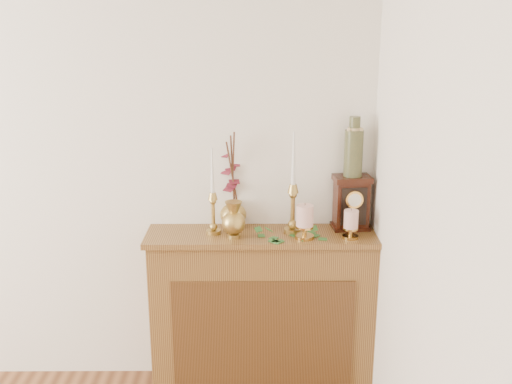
{
  "coord_description": "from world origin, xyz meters",
  "views": [
    {
      "loc": [
        1.34,
        -0.89,
        2.03
      ],
      "look_at": [
        1.36,
        2.05,
        1.17
      ],
      "focal_mm": 42.0,
      "sensor_mm": 36.0,
      "label": 1
    }
  ],
  "objects_px": {
    "ginger_jar": "(232,182)",
    "mantel_clock": "(351,203)",
    "candlestick_left": "(213,206)",
    "bud_vase": "(234,220)",
    "ceramic_vase": "(354,150)",
    "candlestick_center": "(293,200)"
  },
  "relations": [
    {
      "from": "candlestick_left",
      "to": "ceramic_vase",
      "type": "height_order",
      "value": "ceramic_vase"
    },
    {
      "from": "ginger_jar",
      "to": "mantel_clock",
      "type": "relative_size",
      "value": 1.82
    },
    {
      "from": "ginger_jar",
      "to": "ceramic_vase",
      "type": "xyz_separation_m",
      "value": [
        0.64,
        -0.07,
        0.2
      ]
    },
    {
      "from": "ginger_jar",
      "to": "mantel_clock",
      "type": "xyz_separation_m",
      "value": [
        0.64,
        -0.08,
        -0.1
      ]
    },
    {
      "from": "candlestick_left",
      "to": "bud_vase",
      "type": "bearing_deg",
      "value": -31.94
    },
    {
      "from": "bud_vase",
      "to": "mantel_clock",
      "type": "xyz_separation_m",
      "value": [
        0.63,
        0.15,
        0.05
      ]
    },
    {
      "from": "candlestick_center",
      "to": "mantel_clock",
      "type": "height_order",
      "value": "candlestick_center"
    },
    {
      "from": "mantel_clock",
      "to": "ginger_jar",
      "type": "bearing_deg",
      "value": 168.13
    },
    {
      "from": "candlestick_center",
      "to": "mantel_clock",
      "type": "bearing_deg",
      "value": 11.05
    },
    {
      "from": "mantel_clock",
      "to": "ceramic_vase",
      "type": "relative_size",
      "value": 0.93
    },
    {
      "from": "bud_vase",
      "to": "mantel_clock",
      "type": "distance_m",
      "value": 0.65
    },
    {
      "from": "candlestick_left",
      "to": "ceramic_vase",
      "type": "bearing_deg",
      "value": 6.16
    },
    {
      "from": "ceramic_vase",
      "to": "ginger_jar",
      "type": "bearing_deg",
      "value": 173.51
    },
    {
      "from": "candlestick_center",
      "to": "ceramic_vase",
      "type": "relative_size",
      "value": 1.71
    },
    {
      "from": "ginger_jar",
      "to": "mantel_clock",
      "type": "height_order",
      "value": "ginger_jar"
    },
    {
      "from": "candlestick_left",
      "to": "bud_vase",
      "type": "relative_size",
      "value": 2.34
    },
    {
      "from": "ceramic_vase",
      "to": "candlestick_left",
      "type": "bearing_deg",
      "value": -173.84
    },
    {
      "from": "mantel_clock",
      "to": "ceramic_vase",
      "type": "xyz_separation_m",
      "value": [
        -0.0,
        0.0,
        0.29
      ]
    },
    {
      "from": "candlestick_left",
      "to": "ceramic_vase",
      "type": "relative_size",
      "value": 1.46
    },
    {
      "from": "candlestick_left",
      "to": "mantel_clock",
      "type": "relative_size",
      "value": 1.57
    },
    {
      "from": "ceramic_vase",
      "to": "mantel_clock",
      "type": "bearing_deg",
      "value": -84.85
    },
    {
      "from": "ginger_jar",
      "to": "mantel_clock",
      "type": "bearing_deg",
      "value": -6.72
    }
  ]
}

